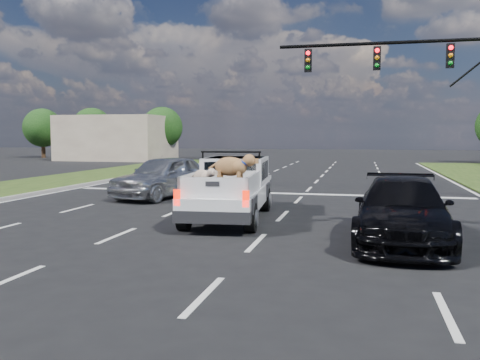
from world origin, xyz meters
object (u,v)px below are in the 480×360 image
object	(u,v)px
traffic_signal	(444,78)
silver_sedan	(164,176)
pickup_truck	(231,187)
black_coupe	(402,211)

from	to	relation	value
traffic_signal	silver_sedan	distance (m)	11.81
traffic_signal	pickup_truck	world-z (taller)	traffic_signal
black_coupe	silver_sedan	bearing A→B (deg)	144.10
silver_sedan	black_coupe	xyz separation A→B (m)	(8.57, -6.78, -0.10)
pickup_truck	black_coupe	xyz separation A→B (m)	(4.69, -2.42, -0.19)
pickup_truck	traffic_signal	bearing A→B (deg)	41.62
pickup_truck	silver_sedan	world-z (taller)	pickup_truck
pickup_truck	silver_sedan	xyz separation A→B (m)	(-3.88, 4.36, -0.10)
traffic_signal	pickup_truck	xyz separation A→B (m)	(-6.89, -7.26, -3.79)
pickup_truck	black_coupe	world-z (taller)	pickup_truck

